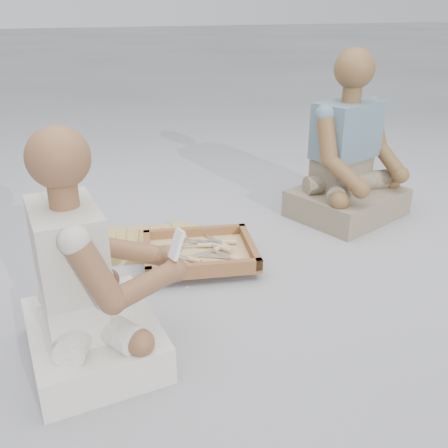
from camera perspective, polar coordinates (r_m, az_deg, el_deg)
name	(u,v)px	position (r m, az deg, el deg)	size (l,w,h in m)	color
ground	(265,298)	(2.24, 4.65, -8.45)	(60.00, 60.00, 0.00)	#9D9DA2
carved_panel	(145,243)	(2.71, -8.97, -2.18)	(0.59, 0.39, 0.04)	olive
tool_tray	(200,253)	(2.48, -2.81, -3.30)	(0.63, 0.55, 0.07)	brown
chisel_0	(216,249)	(2.48, -0.90, -2.86)	(0.22, 0.07, 0.02)	silver
chisel_1	(224,245)	(2.52, 0.06, -2.40)	(0.07, 0.22, 0.02)	silver
chisel_2	(234,258)	(2.39, 1.14, -3.96)	(0.11, 0.21, 0.02)	silver
chisel_3	(222,248)	(2.48, -0.28, -2.70)	(0.13, 0.20, 0.02)	silver
chisel_4	(191,259)	(2.39, -3.78, -4.00)	(0.15, 0.19, 0.02)	silver
chisel_5	(213,245)	(2.53, -1.26, -2.40)	(0.16, 0.18, 0.02)	silver
chisel_6	(184,237)	(2.63, -4.54, -1.53)	(0.12, 0.20, 0.02)	silver
chisel_7	(225,242)	(2.56, 0.11, -2.02)	(0.20, 0.11, 0.02)	silver
chisel_8	(200,245)	(2.53, -2.72, -2.42)	(0.21, 0.10, 0.02)	silver
chisel_9	(232,258)	(2.41, 0.90, -3.91)	(0.19, 0.14, 0.02)	silver
wood_chip_0	(135,251)	(2.68, -10.11, -3.04)	(0.02, 0.01, 0.00)	tan
wood_chip_1	(263,270)	(2.46, 4.52, -5.24)	(0.02, 0.01, 0.00)	tan
wood_chip_2	(162,276)	(2.42, -7.06, -5.94)	(0.02, 0.01, 0.00)	tan
wood_chip_3	(251,253)	(2.62, 3.12, -3.29)	(0.02, 0.01, 0.00)	tan
wood_chip_4	(144,280)	(2.40, -9.10, -6.29)	(0.02, 0.01, 0.00)	tan
wood_chip_5	(139,252)	(2.66, -9.71, -3.19)	(0.02, 0.01, 0.00)	tan
wood_chip_6	(187,287)	(2.32, -4.27, -7.20)	(0.02, 0.01, 0.00)	tan
wood_chip_7	(176,242)	(2.74, -5.51, -2.06)	(0.02, 0.01, 0.00)	tan
wood_chip_8	(136,275)	(2.45, -9.98, -5.76)	(0.02, 0.01, 0.00)	tan
craftsman	(86,286)	(1.81, -15.47, -6.89)	(0.58, 0.57, 0.86)	silver
companion	(349,163)	(3.08, 14.09, 6.74)	(0.75, 0.67, 0.98)	gray
mobile_phone	(177,244)	(1.77, -5.43, -2.33)	(0.06, 0.06, 0.11)	white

